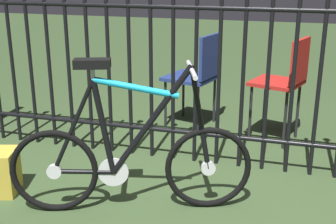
% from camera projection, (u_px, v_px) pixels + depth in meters
% --- Properties ---
extents(ground_plane, '(20.00, 20.00, 0.00)m').
position_uv_depth(ground_plane, '(181.00, 213.00, 2.68)').
color(ground_plane, '#314526').
extents(iron_fence, '(4.29, 0.07, 1.36)m').
position_uv_depth(iron_fence, '(202.00, 73.00, 3.18)').
color(iron_fence, black).
rests_on(iron_fence, ground).
extents(bicycle, '(1.36, 0.56, 0.92)m').
position_uv_depth(bicycle, '(131.00, 158.00, 2.63)').
color(bicycle, black).
rests_on(bicycle, ground).
extents(chair_navy, '(0.51, 0.51, 0.84)m').
position_uv_depth(chair_navy, '(199.00, 71.00, 4.00)').
color(chair_navy, black).
rests_on(chair_navy, ground).
extents(chair_red, '(0.47, 0.47, 0.87)m').
position_uv_depth(chair_red, '(286.00, 78.00, 3.62)').
color(chair_red, black).
rests_on(chair_red, ground).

